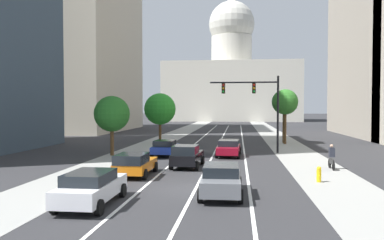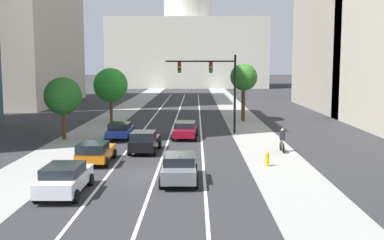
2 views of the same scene
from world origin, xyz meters
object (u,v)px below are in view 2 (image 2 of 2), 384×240
capitol_building (188,40)px  car_blue (120,130)px  car_gray (179,167)px  traffic_signal_mast (214,79)px  cyclist (282,140)px  street_tree_near_right (244,78)px  car_black (145,141)px  street_tree_mid_right (243,77)px  car_crimson (185,129)px  car_white (64,178)px  car_orange (95,152)px  fire_hydrant (267,159)px  street_tree_mid_left (63,96)px  street_tree_near_left (111,85)px

capitol_building → car_blue: size_ratio=9.75×
car_gray → traffic_signal_mast: (2.56, 17.74, 4.22)m
car_blue → cyclist: bearing=-114.1°
car_blue → street_tree_near_right: (11.71, 12.22, 4.09)m
car_black → street_tree_mid_right: bearing=-21.8°
car_crimson → car_black: bearing=159.4°
car_crimson → cyclist: cyclist is taller
car_blue → street_tree_mid_right: size_ratio=0.67×
car_white → street_tree_mid_right: size_ratio=0.73×
traffic_signal_mast → car_orange: bearing=-121.5°
car_gray → car_white: bearing=113.5°
car_black → traffic_signal_mast: (5.34, 9.42, 4.19)m
car_white → fire_hydrant: (10.88, 6.40, -0.33)m
street_tree_mid_right → car_black: bearing=-114.3°
capitol_building → car_gray: size_ratio=9.07×
car_crimson → fire_hydrant: size_ratio=5.07×
car_gray → capitol_building: bearing=-0.3°
car_orange → fire_hydrant: size_ratio=4.71×
capitol_building → car_orange: capitol_building is taller
car_orange → traffic_signal_mast: size_ratio=0.60×
car_black → street_tree_mid_right: street_tree_mid_right is taller
car_gray → car_blue: 15.60m
fire_hydrant → street_tree_mid_left: size_ratio=0.17×
traffic_signal_mast → street_tree_mid_left: traffic_signal_mast is taller
cyclist → street_tree_near_right: street_tree_near_right is taller
traffic_signal_mast → street_tree_near_left: traffic_signal_mast is taller
street_tree_near_left → street_tree_near_right: (14.46, 1.06, 0.79)m
capitol_building → car_black: bearing=-90.8°
car_blue → fire_hydrant: bearing=-133.5°
capitol_building → street_tree_mid_left: bearing=-95.5°
fire_hydrant → car_white: bearing=-149.5°
car_crimson → street_tree_near_right: (6.18, 11.93, 4.06)m
fire_hydrant → car_crimson: bearing=116.0°
car_black → car_blue: (-2.76, 6.26, -0.09)m
capitol_building → street_tree_near_right: capitol_building is taller
capitol_building → car_crimson: capitol_building is taller
capitol_building → car_orange: (-4.15, -100.84, -12.00)m
car_white → traffic_signal_mast: (8.09, 20.27, 4.22)m
car_black → traffic_signal_mast: traffic_signal_mast is taller
cyclist → street_tree_mid_left: 18.42m
car_orange → street_tree_near_right: bearing=-27.8°
traffic_signal_mast → street_tree_mid_right: size_ratio=1.13×
car_gray → car_orange: (-5.53, 4.55, -0.02)m
car_white → fire_hydrant: bearing=-59.8°
car_blue → street_tree_near_right: size_ratio=0.67×
car_gray → street_tree_mid_left: bearing=34.7°
car_blue → street_tree_mid_right: (11.73, 13.58, 4.09)m
car_gray → street_tree_near_left: size_ratio=0.77×
car_orange → street_tree_near_left: street_tree_near_left is taller
cyclist → street_tree_mid_left: street_tree_mid_left is taller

